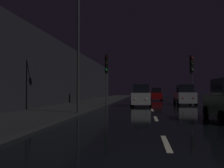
% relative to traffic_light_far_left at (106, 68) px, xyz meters
% --- Properties ---
extents(ground, '(25.93, 84.00, 0.02)m').
position_rel_traffic_light_far_left_xyz_m(ground, '(4.46, 4.01, -3.82)').
color(ground, black).
extents(sidewalk_left, '(4.40, 84.00, 0.15)m').
position_rel_traffic_light_far_left_xyz_m(sidewalk_left, '(-2.30, 4.01, -3.73)').
color(sidewalk_left, '#28282B').
rests_on(sidewalk_left, ground).
extents(building_facade_left, '(0.80, 63.00, 6.47)m').
position_rel_traffic_light_far_left_xyz_m(building_facade_left, '(-4.90, 0.51, -0.57)').
color(building_facade_left, black).
rests_on(building_facade_left, ground).
extents(lane_centerline, '(0.16, 13.89, 0.01)m').
position_rel_traffic_light_far_left_xyz_m(lane_centerline, '(4.46, -11.59, -3.80)').
color(lane_centerline, beige).
rests_on(lane_centerline, ground).
extents(traffic_light_far_left, '(0.33, 0.47, 5.21)m').
position_rel_traffic_light_far_left_xyz_m(traffic_light_far_left, '(0.00, 0.00, 0.00)').
color(traffic_light_far_left, '#38383A').
rests_on(traffic_light_far_left, ground).
extents(traffic_light_far_right, '(0.38, 0.49, 5.30)m').
position_rel_traffic_light_far_left_xyz_m(traffic_light_far_right, '(8.93, 2.32, 0.07)').
color(traffic_light_far_right, '#38383A').
rests_on(traffic_light_far_right, ground).
extents(streetlamp_overhead, '(1.70, 0.44, 7.72)m').
position_rel_traffic_light_far_left_xyz_m(streetlamp_overhead, '(0.24, -10.01, 1.25)').
color(streetlamp_overhead, '#2D2D30').
rests_on(streetlamp_overhead, ground).
extents(car_approaching_headlights, '(1.90, 4.12, 2.07)m').
position_rel_traffic_light_far_left_xyz_m(car_approaching_headlights, '(3.56, -0.94, -2.86)').
color(car_approaching_headlights, silver).
rests_on(car_approaching_headlights, ground).
extents(car_distant_taillights, '(1.76, 3.81, 1.92)m').
position_rel_traffic_light_far_left_xyz_m(car_distant_taillights, '(5.68, 13.29, -2.93)').
color(car_distant_taillights, maroon).
rests_on(car_distant_taillights, ground).
extents(car_parked_right_far, '(1.94, 4.19, 2.11)m').
position_rel_traffic_light_far_left_xyz_m(car_parked_right_far, '(8.12, 1.98, -2.84)').
color(car_parked_right_far, '#A5A8AD').
rests_on(car_parked_right_far, ground).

